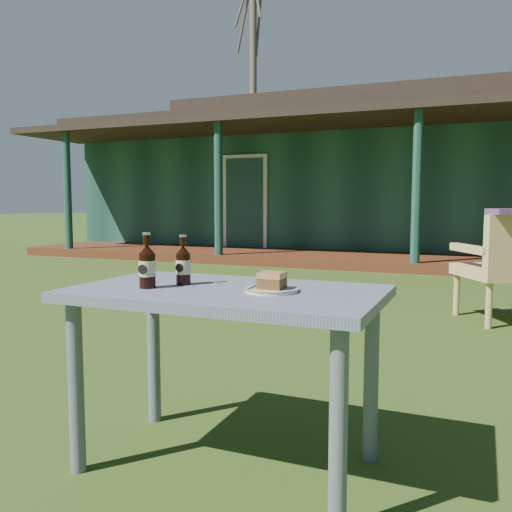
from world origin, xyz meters
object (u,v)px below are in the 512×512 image
at_px(cafe_table, 226,314).
at_px(plate, 272,290).
at_px(cola_bottle_far, 147,266).
at_px(armchair_left, 511,262).
at_px(cola_bottle_near, 183,265).
at_px(cake_slice, 272,280).

height_order(cafe_table, plate, plate).
relative_size(cola_bottle_far, armchair_left, 0.23).
height_order(cola_bottle_far, armchair_left, armchair_left).
bearing_deg(plate, cafe_table, 179.10).
bearing_deg(cola_bottle_near, plate, -3.80).
xyz_separation_m(cake_slice, cola_bottle_far, (-0.49, -0.10, 0.04)).
relative_size(plate, cake_slice, 2.22).
xyz_separation_m(cafe_table, cake_slice, (0.20, -0.01, 0.15)).
height_order(cafe_table, cake_slice, cake_slice).
height_order(cola_bottle_near, armchair_left, armchair_left).
xyz_separation_m(cafe_table, armchair_left, (1.15, 3.29, -0.08)).
xyz_separation_m(plate, cola_bottle_near, (-0.40, 0.03, 0.07)).
height_order(cafe_table, cola_bottle_near, cola_bottle_near).
bearing_deg(plate, cola_bottle_near, 176.20).
distance_m(plate, cola_bottle_far, 0.50).
bearing_deg(armchair_left, cola_bottle_near, -112.59).
height_order(plate, cake_slice, cake_slice).
distance_m(cafe_table, cola_bottle_far, 0.36).
bearing_deg(armchair_left, plate, -106.31).
bearing_deg(armchair_left, cake_slice, -106.17).
bearing_deg(cola_bottle_near, cake_slice, -5.17).
relative_size(cafe_table, cola_bottle_far, 5.47).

